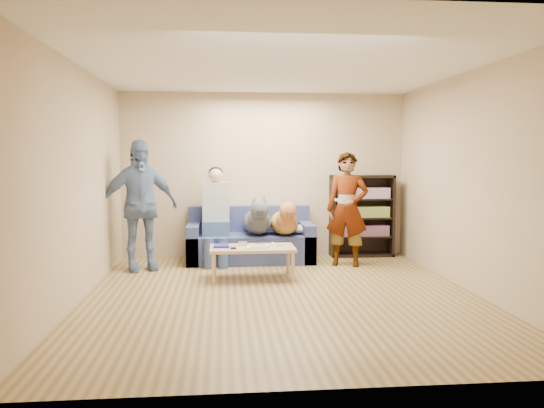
{
  "coord_description": "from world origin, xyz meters",
  "views": [
    {
      "loc": [
        -0.67,
        -5.94,
        1.58
      ],
      "look_at": [
        0.0,
        1.2,
        0.95
      ],
      "focal_mm": 35.0,
      "sensor_mm": 36.0,
      "label": 1
    }
  ],
  "objects": [
    {
      "name": "notebook_blue",
      "position": [
        -0.69,
        0.93,
        0.43
      ],
      "size": [
        0.2,
        0.26,
        0.03
      ],
      "primitive_type": "cube",
      "color": "navy",
      "rests_on": "coffee_table"
    },
    {
      "name": "wall_right",
      "position": [
        2.25,
        0.0,
        1.3
      ],
      "size": [
        0.0,
        5.0,
        5.0
      ],
      "primitive_type": "plane",
      "rotation": [
        1.57,
        0.0,
        -1.57
      ],
      "color": "tan",
      "rests_on": "ground"
    },
    {
      "name": "dog_gray",
      "position": [
        -0.15,
        1.93,
        0.65
      ],
      "size": [
        0.43,
        1.26,
        0.62
      ],
      "color": "#494B53",
      "rests_on": "sofa"
    },
    {
      "name": "bookshelf",
      "position": [
        1.55,
        2.33,
        0.68
      ],
      "size": [
        1.0,
        0.34,
        1.3
      ],
      "color": "black",
      "rests_on": "ground"
    },
    {
      "name": "controller_a",
      "position": [
        -0.01,
        0.98,
        0.43
      ],
      "size": [
        0.04,
        0.13,
        0.03
      ],
      "primitive_type": "cube",
      "color": "white",
      "rests_on": "coffee_table"
    },
    {
      "name": "person_standing_right",
      "position": [
        1.14,
        1.6,
        0.83
      ],
      "size": [
        0.7,
        0.58,
        1.66
      ],
      "primitive_type": "imported",
      "rotation": [
        0.0,
        0.0,
        -0.34
      ],
      "color": "gray",
      "rests_on": "ground"
    },
    {
      "name": "dog_tan",
      "position": [
        0.26,
        1.87,
        0.63
      ],
      "size": [
        0.41,
        1.16,
        0.59
      ],
      "color": "#B88338",
      "rests_on": "sofa"
    },
    {
      "name": "coffee_table",
      "position": [
        -0.29,
        0.88,
        0.37
      ],
      "size": [
        1.1,
        0.6,
        0.42
      ],
      "color": "tan",
      "rests_on": "ground"
    },
    {
      "name": "wallet",
      "position": [
        -0.54,
        0.76,
        0.43
      ],
      "size": [
        0.07,
        0.12,
        0.02
      ],
      "primitive_type": "cube",
      "color": "black",
      "rests_on": "coffee_table"
    },
    {
      "name": "blanket",
      "position": [
        0.52,
        1.99,
        0.49
      ],
      "size": [
        0.38,
        0.32,
        0.13
      ],
      "primitive_type": "ellipsoid",
      "color": "#A2A2A7",
      "rests_on": "sofa"
    },
    {
      "name": "magazine",
      "position": [
        -0.21,
        0.8,
        0.44
      ],
      "size": [
        0.22,
        0.17,
        0.01
      ],
      "primitive_type": "cube",
      "color": "#ABA489",
      "rests_on": "coffee_table"
    },
    {
      "name": "camera_silver",
      "position": [
        -0.41,
        1.0,
        0.45
      ],
      "size": [
        0.11,
        0.06,
        0.05
      ],
      "primitive_type": "cube",
      "color": "#ABAAAF",
      "rests_on": "coffee_table"
    },
    {
      "name": "headphone_cup_b",
      "position": [
        -0.09,
        0.94,
        0.43
      ],
      "size": [
        0.07,
        0.07,
        0.02
      ],
      "primitive_type": "cylinder",
      "color": "silver",
      "rests_on": "coffee_table"
    },
    {
      "name": "ground",
      "position": [
        0.0,
        0.0,
        0.0
      ],
      "size": [
        5.0,
        5.0,
        0.0
      ],
      "primitive_type": "plane",
      "color": "brown",
      "rests_on": "ground"
    },
    {
      "name": "sofa",
      "position": [
        -0.25,
        2.1,
        0.28
      ],
      "size": [
        1.9,
        0.85,
        0.82
      ],
      "color": "#515B93",
      "rests_on": "ground"
    },
    {
      "name": "ceiling",
      "position": [
        0.0,
        0.0,
        2.6
      ],
      "size": [
        5.0,
        5.0,
        0.0
      ],
      "primitive_type": "plane",
      "rotation": [
        3.14,
        0.0,
        0.0
      ],
      "color": "white",
      "rests_on": "ground"
    },
    {
      "name": "person_standing_left",
      "position": [
        -1.83,
        1.57,
        0.92
      ],
      "size": [
        1.16,
        0.81,
        1.83
      ],
      "primitive_type": "imported",
      "rotation": [
        0.0,
        0.0,
        0.37
      ],
      "color": "#6777A5",
      "rests_on": "ground"
    },
    {
      "name": "pen_orange",
      "position": [
        -0.31,
        0.72,
        0.42
      ],
      "size": [
        0.13,
        0.06,
        0.01
      ],
      "primitive_type": "cylinder",
      "rotation": [
        0.0,
        1.57,
        0.35
      ],
      "color": "orange",
      "rests_on": "coffee_table"
    },
    {
      "name": "papers",
      "position": [
        -0.24,
        0.78,
        0.43
      ],
      "size": [
        0.26,
        0.2,
        0.02
      ],
      "primitive_type": "cube",
      "color": "silver",
      "rests_on": "coffee_table"
    },
    {
      "name": "person_seated",
      "position": [
        -0.77,
        1.97,
        0.77
      ],
      "size": [
        0.4,
        0.73,
        1.47
      ],
      "color": "#3B5683",
      "rests_on": "sofa"
    },
    {
      "name": "pen_black",
      "position": [
        -0.17,
        1.06,
        0.42
      ],
      "size": [
        0.13,
        0.08,
        0.01
      ],
      "primitive_type": "cylinder",
      "rotation": [
        0.0,
        1.57,
        -0.52
      ],
      "color": "black",
      "rests_on": "coffee_table"
    },
    {
      "name": "wall_left",
      "position": [
        -2.25,
        0.0,
        1.3
      ],
      "size": [
        0.0,
        5.0,
        5.0
      ],
      "primitive_type": "plane",
      "rotation": [
        1.57,
        0.0,
        1.57
      ],
      "color": "tan",
      "rests_on": "ground"
    },
    {
      "name": "headphone_cup_a",
      "position": [
        -0.09,
        0.86,
        0.43
      ],
      "size": [
        0.07,
        0.07,
        0.02
      ],
      "primitive_type": "cylinder",
      "color": "white",
      "rests_on": "coffee_table"
    },
    {
      "name": "held_controller",
      "position": [
        0.94,
        1.4,
        0.98
      ],
      "size": [
        0.04,
        0.11,
        0.03
      ],
      "primitive_type": "cube",
      "rotation": [
        0.0,
        0.0,
        0.01
      ],
      "color": "white",
      "rests_on": "person_standing_right"
    },
    {
      "name": "controller_b",
      "position": [
        0.07,
        0.9,
        0.43
      ],
      "size": [
        0.09,
        0.06,
        0.03
      ],
      "primitive_type": "cube",
      "color": "silver",
      "rests_on": "coffee_table"
    },
    {
      "name": "wall_back",
      "position": [
        0.0,
        2.5,
        1.3
      ],
      "size": [
        4.5,
        0.0,
        4.5
      ],
      "primitive_type": "plane",
      "rotation": [
        1.57,
        0.0,
        0.0
      ],
      "color": "tan",
      "rests_on": "ground"
    },
    {
      "name": "wall_front",
      "position": [
        0.0,
        -2.5,
        1.3
      ],
      "size": [
        4.5,
        0.0,
        4.5
      ],
      "primitive_type": "plane",
      "rotation": [
        -1.57,
        0.0,
        0.0
      ],
      "color": "tan",
      "rests_on": "ground"
    }
  ]
}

